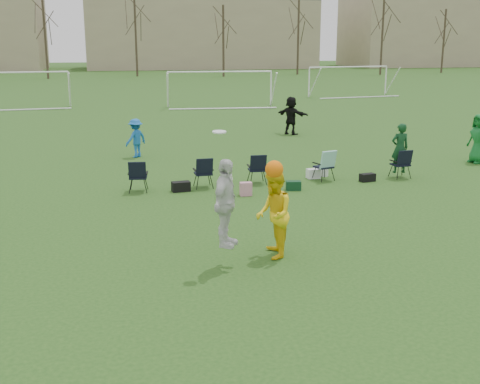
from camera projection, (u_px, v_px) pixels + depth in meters
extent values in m
plane|color=#204A17|center=(311.00, 284.00, 11.32)|extent=(260.00, 260.00, 0.00)
imported|color=blue|center=(136.00, 138.00, 23.60)|extent=(1.11, 1.06, 1.52)
imported|color=#126929|center=(479.00, 138.00, 22.44)|extent=(0.70, 0.97, 1.85)
imported|color=black|center=(291.00, 116.00, 29.37)|extent=(1.51, 1.69, 1.86)
imported|color=silver|center=(225.00, 203.00, 11.83)|extent=(0.89, 1.12, 1.77)
imported|color=yellow|center=(274.00, 214.00, 12.55)|extent=(0.82, 0.99, 1.86)
sphere|color=orange|center=(274.00, 169.00, 12.32)|extent=(0.37, 0.37, 0.37)
cylinder|color=white|center=(219.00, 132.00, 11.38)|extent=(0.27, 0.27, 0.04)
imported|color=#103B1C|center=(400.00, 148.00, 20.06)|extent=(0.61, 0.41, 1.67)
cube|color=black|center=(181.00, 186.00, 18.31)|extent=(0.58, 0.37, 0.30)
cube|color=#CA8399|center=(246.00, 189.00, 17.79)|extent=(0.36, 0.23, 0.40)
cube|color=#0E351C|center=(293.00, 186.00, 18.48)|extent=(0.49, 0.35, 0.28)
cube|color=white|center=(313.00, 174.00, 20.06)|extent=(0.45, 0.34, 0.32)
cylinder|color=white|center=(324.00, 172.00, 20.38)|extent=(0.26, 0.26, 0.30)
cube|color=black|center=(367.00, 177.00, 19.62)|extent=(0.54, 0.35, 0.26)
cube|color=black|center=(138.00, 176.00, 18.22)|extent=(0.67, 0.67, 0.96)
cube|color=black|center=(203.00, 172.00, 18.73)|extent=(0.62, 0.62, 0.96)
cube|color=black|center=(257.00, 169.00, 19.29)|extent=(0.63, 0.63, 0.96)
cube|color=black|center=(324.00, 166.00, 19.72)|extent=(0.75, 0.75, 0.96)
cube|color=black|center=(400.00, 164.00, 20.08)|extent=(0.66, 0.66, 0.96)
cylinder|color=white|center=(69.00, 89.00, 42.31)|extent=(0.12, 0.12, 2.40)
cylinder|color=white|center=(13.00, 72.00, 40.98)|extent=(7.28, 0.76, 0.12)
cylinder|color=white|center=(168.00, 90.00, 41.70)|extent=(0.12, 0.12, 2.40)
cylinder|color=white|center=(271.00, 89.00, 42.69)|extent=(0.12, 0.12, 2.40)
cylinder|color=white|center=(220.00, 72.00, 41.90)|extent=(7.29, 0.63, 0.12)
cylinder|color=white|center=(309.00, 82.00, 49.10)|extent=(0.12, 0.12, 2.40)
cylinder|color=white|center=(386.00, 81.00, 51.52)|extent=(0.12, 0.12, 2.40)
cylinder|color=white|center=(349.00, 67.00, 50.02)|extent=(7.25, 1.13, 0.12)
cylinder|color=#382B21|center=(45.00, 36.00, 72.86)|extent=(0.28, 0.28, 10.20)
cylinder|color=#382B21|center=(136.00, 32.00, 77.77)|extent=(0.28, 0.28, 11.40)
cylinder|color=#382B21|center=(223.00, 41.00, 77.44)|extent=(0.28, 0.28, 9.00)
cylinder|color=#382B21|center=(298.00, 37.00, 82.36)|extent=(0.28, 0.28, 10.20)
cylinder|color=#382B21|center=(382.00, 32.00, 81.58)|extent=(0.28, 0.28, 11.40)
cylinder|color=#382B21|center=(444.00, 41.00, 86.94)|extent=(0.28, 0.28, 9.00)
cube|color=tan|center=(200.00, 35.00, 103.49)|extent=(38.00, 16.00, 11.00)
cube|color=tan|center=(429.00, 30.00, 111.92)|extent=(30.00, 16.00, 13.00)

